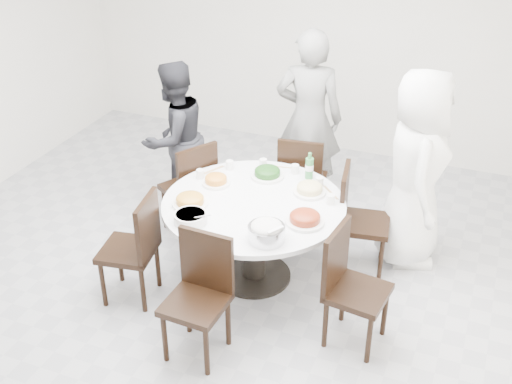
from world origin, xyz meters
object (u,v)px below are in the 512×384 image
at_px(chair_sw, 128,248).
at_px(chair_s, 195,302).
at_px(rice_bowl, 266,233).
at_px(beverage_bottle, 309,166).
at_px(diner_right, 416,170).
at_px(chair_n, 303,178).
at_px(diner_middle, 309,119).
at_px(dining_table, 254,241).
at_px(chair_ne, 365,221).
at_px(chair_se, 358,290).
at_px(chair_nw, 188,186).
at_px(diner_left, 175,138).
at_px(soup_bowl, 191,218).

relative_size(chair_sw, chair_s, 1.00).
bearing_deg(rice_bowl, beverage_bottle, 89.85).
bearing_deg(diner_right, rice_bowl, 130.69).
height_order(chair_n, diner_middle, diner_middle).
distance_m(chair_sw, beverage_bottle, 1.67).
bearing_deg(chair_sw, dining_table, 116.53).
bearing_deg(rice_bowl, dining_table, 121.62).
height_order(dining_table, diner_middle, diner_middle).
height_order(chair_ne, chair_sw, same).
bearing_deg(chair_ne, chair_s, 140.65).
bearing_deg(chair_se, chair_ne, 17.81).
xyz_separation_m(chair_nw, beverage_bottle, (1.15, 0.08, 0.40)).
height_order(diner_right, diner_left, diner_right).
distance_m(dining_table, rice_bowl, 0.70).
distance_m(chair_nw, chair_s, 1.69).
bearing_deg(soup_bowl, chair_ne, 39.06).
height_order(chair_s, diner_left, diner_left).
bearing_deg(soup_bowl, diner_right, 40.14).
xyz_separation_m(chair_sw, diner_left, (-0.32, 1.43, 0.29)).
xyz_separation_m(chair_ne, chair_nw, (-1.68, -0.01, 0.00)).
height_order(chair_n, chair_sw, same).
bearing_deg(chair_s, rice_bowl, 60.56).
relative_size(chair_ne, chair_n, 1.00).
height_order(chair_ne, rice_bowl, chair_ne).
xyz_separation_m(chair_n, chair_sw, (-0.94, -1.63, 0.00)).
height_order(chair_ne, soup_bowl, chair_ne).
xyz_separation_m(chair_sw, diner_middle, (0.85, 2.05, 0.43)).
bearing_deg(chair_sw, chair_nw, 171.56).
bearing_deg(diner_right, chair_n, 63.42).
bearing_deg(chair_s, dining_table, 90.01).
height_order(dining_table, soup_bowl, soup_bowl).
height_order(dining_table, rice_bowl, rice_bowl).
bearing_deg(soup_bowl, chair_nw, 119.02).
distance_m(chair_ne, rice_bowl, 1.15).
xyz_separation_m(chair_s, rice_bowl, (0.33, 0.53, 0.33)).
height_order(chair_nw, chair_se, same).
bearing_deg(diner_right, chair_nw, 84.22).
distance_m(dining_table, chair_se, 1.10).
height_order(chair_se, diner_right, diner_right).
bearing_deg(beverage_bottle, dining_table, -117.54).
distance_m(dining_table, diner_middle, 1.54).
distance_m(chair_se, rice_bowl, 0.79).
distance_m(dining_table, chair_ne, 0.96).
xyz_separation_m(chair_sw, diner_right, (2.00, 1.41, 0.41)).
distance_m(diner_left, rice_bowl, 1.94).
bearing_deg(chair_ne, beverage_bottle, 73.23).
bearing_deg(diner_middle, soup_bowl, 69.37).
relative_size(chair_n, chair_sw, 1.00).
height_order(chair_sw, diner_left, diner_left).
distance_m(chair_n, soup_bowl, 1.57).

